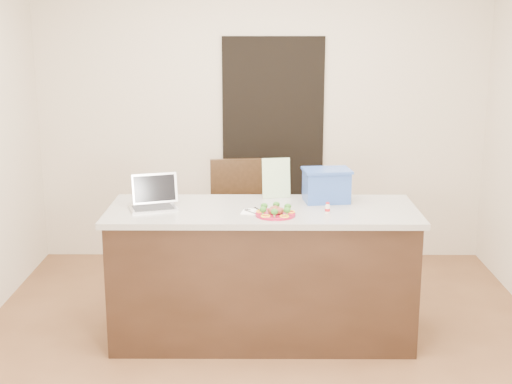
{
  "coord_description": "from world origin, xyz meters",
  "views": [
    {
      "loc": [
        -0.02,
        -4.33,
        2.15
      ],
      "look_at": [
        -0.04,
        0.2,
        1.04
      ],
      "focal_mm": 50.0,
      "sensor_mm": 36.0,
      "label": 1
    }
  ],
  "objects_px": {
    "yogurt_bottle": "(328,209)",
    "blue_box": "(326,185)",
    "napkin": "(253,212)",
    "plate": "(275,214)",
    "chair": "(239,217)",
    "laptop": "(154,199)",
    "island": "(262,273)"
  },
  "relations": [
    {
      "from": "yogurt_bottle",
      "to": "chair",
      "type": "relative_size",
      "value": 0.07
    },
    {
      "from": "napkin",
      "to": "laptop",
      "type": "relative_size",
      "value": 0.4
    },
    {
      "from": "napkin",
      "to": "yogurt_bottle",
      "type": "height_order",
      "value": "yogurt_bottle"
    },
    {
      "from": "island",
      "to": "plate",
      "type": "relative_size",
      "value": 7.98
    },
    {
      "from": "napkin",
      "to": "yogurt_bottle",
      "type": "distance_m",
      "value": 0.49
    },
    {
      "from": "yogurt_bottle",
      "to": "plate",
      "type": "bearing_deg",
      "value": -169.69
    },
    {
      "from": "blue_box",
      "to": "plate",
      "type": "bearing_deg",
      "value": -141.96
    },
    {
      "from": "plate",
      "to": "chair",
      "type": "distance_m",
      "value": 1.17
    },
    {
      "from": "plate",
      "to": "yogurt_bottle",
      "type": "bearing_deg",
      "value": 10.31
    },
    {
      "from": "napkin",
      "to": "chair",
      "type": "relative_size",
      "value": 0.14
    },
    {
      "from": "plate",
      "to": "blue_box",
      "type": "xyz_separation_m",
      "value": [
        0.36,
        0.36,
        0.11
      ]
    },
    {
      "from": "yogurt_bottle",
      "to": "blue_box",
      "type": "xyz_separation_m",
      "value": [
        0.02,
        0.3,
        0.09
      ]
    },
    {
      "from": "napkin",
      "to": "laptop",
      "type": "distance_m",
      "value": 0.68
    },
    {
      "from": "plate",
      "to": "napkin",
      "type": "xyz_separation_m",
      "value": [
        -0.14,
        0.08,
        -0.01
      ]
    },
    {
      "from": "yogurt_bottle",
      "to": "blue_box",
      "type": "height_order",
      "value": "blue_box"
    },
    {
      "from": "island",
      "to": "blue_box",
      "type": "xyz_separation_m",
      "value": [
        0.44,
        0.18,
        0.57
      ]
    },
    {
      "from": "chair",
      "to": "laptop",
      "type": "bearing_deg",
      "value": -127.38
    },
    {
      "from": "island",
      "to": "yogurt_bottle",
      "type": "distance_m",
      "value": 0.66
    },
    {
      "from": "napkin",
      "to": "plate",
      "type": "bearing_deg",
      "value": -29.15
    },
    {
      "from": "laptop",
      "to": "chair",
      "type": "xyz_separation_m",
      "value": [
        0.54,
        0.88,
        -0.38
      ]
    },
    {
      "from": "laptop",
      "to": "blue_box",
      "type": "distance_m",
      "value": 1.18
    },
    {
      "from": "island",
      "to": "laptop",
      "type": "relative_size",
      "value": 5.8
    },
    {
      "from": "island",
      "to": "plate",
      "type": "bearing_deg",
      "value": -65.81
    },
    {
      "from": "laptop",
      "to": "blue_box",
      "type": "xyz_separation_m",
      "value": [
        1.17,
        0.15,
        0.06
      ]
    },
    {
      "from": "island",
      "to": "chair",
      "type": "xyz_separation_m",
      "value": [
        -0.18,
        0.91,
        0.14
      ]
    },
    {
      "from": "laptop",
      "to": "napkin",
      "type": "bearing_deg",
      "value": -29.35
    },
    {
      "from": "napkin",
      "to": "blue_box",
      "type": "bearing_deg",
      "value": 29.39
    },
    {
      "from": "island",
      "to": "blue_box",
      "type": "distance_m",
      "value": 0.75
    },
    {
      "from": "napkin",
      "to": "yogurt_bottle",
      "type": "relative_size",
      "value": 1.97
    },
    {
      "from": "plate",
      "to": "chair",
      "type": "height_order",
      "value": "chair"
    },
    {
      "from": "yogurt_bottle",
      "to": "island",
      "type": "bearing_deg",
      "value": 164.02
    },
    {
      "from": "laptop",
      "to": "blue_box",
      "type": "relative_size",
      "value": 1.02
    }
  ]
}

